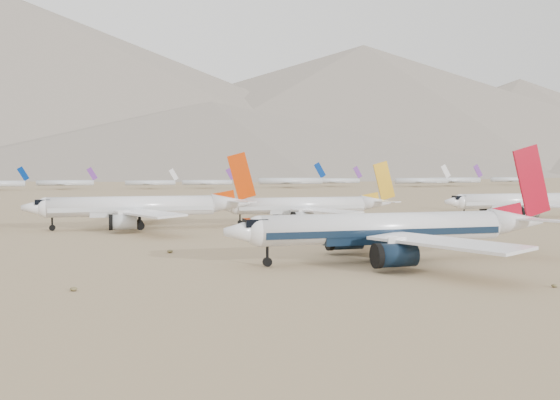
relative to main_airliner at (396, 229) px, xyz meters
name	(u,v)px	position (x,y,z in m)	size (l,w,h in m)	color
ground	(375,258)	(-1.81, 3.71, -4.93)	(7000.00, 7000.00, 0.00)	#8D6F52
main_airliner	(396,229)	(0.00, 0.00, 0.00)	(50.81, 49.63, 17.93)	white
row2_navy_widebody	(521,201)	(70.46, 65.37, -0.33)	(46.35, 45.32, 16.49)	white
row2_gold_tail	(308,206)	(6.78, 64.29, -0.48)	(44.73, 43.74, 15.92)	white
row2_orange_tail	(142,207)	(-34.47, 61.71, 0.11)	(50.30, 49.21, 17.94)	white
distant_storage_row	(209,182)	(23.58, 334.99, -0.51)	(571.18, 63.30, 15.59)	silver
mountain_range	(150,103)	(68.37, 1651.72, 185.39)	(7354.00, 3024.00, 470.00)	slate
foothills	(391,142)	(524.86, 1103.71, 62.22)	(4637.50, 1395.00, 155.00)	slate
desert_scrub	(500,291)	(0.45, -25.50, -4.64)	(261.14, 121.67, 0.63)	brown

